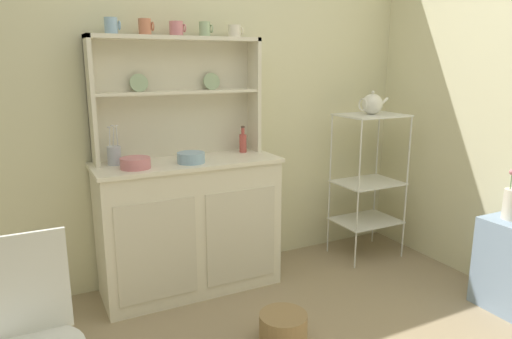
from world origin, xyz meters
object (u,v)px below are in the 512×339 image
bakers_rack (368,172)px  flower_vase (512,202)px  floor_basket (283,328)px  jam_bottle (243,142)px  porcelain_teapot (372,104)px  cup_sky_0 (111,26)px  utensil_jar (114,155)px  bowl_mixing_large (135,163)px  wire_chair (29,329)px  hutch_shelf_unit (176,88)px  hutch_cabinet (189,224)px

bakers_rack → flower_vase: bakers_rack is taller
floor_basket → flower_vase: bearing=-10.5°
floor_basket → jam_bottle: jam_bottle is taller
porcelain_teapot → flower_vase: (0.25, -0.97, -0.50)m
porcelain_teapot → cup_sky_0: bearing=173.1°
bakers_rack → utensil_jar: utensil_jar is taller
bowl_mixing_large → utensil_jar: 0.18m
jam_bottle → wire_chair: bearing=-141.5°
hutch_shelf_unit → floor_basket: 1.56m
flower_vase → jam_bottle: bearing=136.1°
floor_basket → porcelain_teapot: bearing=32.2°
utensil_jar → bakers_rack: bearing=-5.3°
porcelain_teapot → floor_basket: bearing=-147.8°
bakers_rack → cup_sky_0: size_ratio=11.69×
hutch_cabinet → hutch_shelf_unit: (0.00, 0.17, 0.85)m
wire_chair → porcelain_teapot: (2.30, 0.91, 0.63)m
cup_sky_0 → jam_bottle: cup_sky_0 is taller
utensil_jar → wire_chair: bearing=-115.7°
hutch_shelf_unit → flower_vase: bearing=-37.2°
wire_chair → porcelain_teapot: bearing=-4.1°
cup_sky_0 → utensil_jar: 0.73m
hutch_cabinet → flower_vase: size_ratio=3.42×
hutch_cabinet → floor_basket: size_ratio=4.48×
porcelain_teapot → wire_chair: bearing=-158.5°
cup_sky_0 → porcelain_teapot: bearing=-6.9°
bakers_rack → hutch_cabinet: bearing=176.3°
bakers_rack → utensil_jar: 1.81m
jam_bottle → bowl_mixing_large: bearing=-168.0°
hutch_shelf_unit → porcelain_teapot: hutch_shelf_unit is taller
hutch_shelf_unit → porcelain_teapot: size_ratio=4.48×
bakers_rack → floor_basket: (-1.14, -0.71, -0.57)m
floor_basket → bowl_mixing_large: bowl_mixing_large is taller
bowl_mixing_large → flower_vase: bowl_mixing_large is taller
utensil_jar → flower_vase: 2.34m
wire_chair → porcelain_teapot: 2.55m
hutch_cabinet → bakers_rack: 1.38m
bowl_mixing_large → porcelain_teapot: size_ratio=0.72×
cup_sky_0 → bowl_mixing_large: size_ratio=0.54×
porcelain_teapot → bakers_rack: bearing=-0.0°
bowl_mixing_large → jam_bottle: size_ratio=0.97×
utensil_jar → porcelain_teapot: porcelain_teapot is taller
floor_basket → cup_sky_0: bearing=123.4°
wire_chair → floor_basket: size_ratio=3.35×
floor_basket → cup_sky_0: 1.92m
hutch_cabinet → bakers_rack: size_ratio=1.06×
bowl_mixing_large → porcelain_teapot: 1.72m
floor_basket → cup_sky_0: cup_sky_0 is taller
floor_basket → jam_bottle: (0.19, 0.89, 0.84)m
porcelain_teapot → flower_vase: 1.12m
hutch_cabinet → jam_bottle: 0.65m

